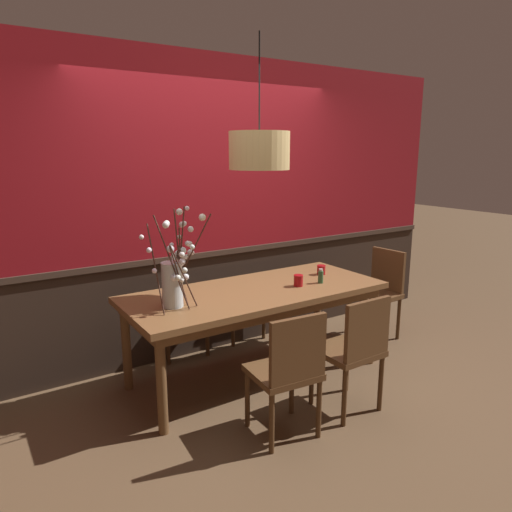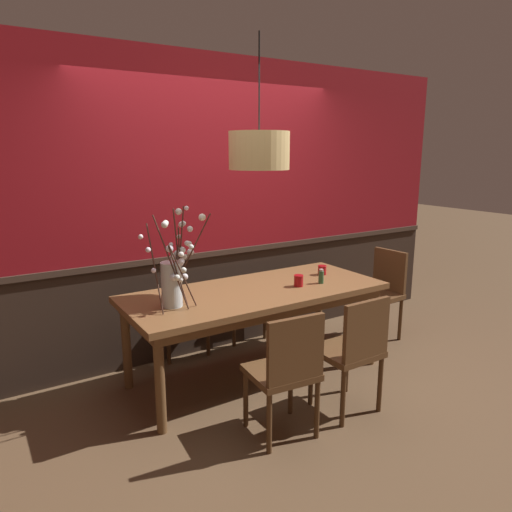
{
  "view_description": "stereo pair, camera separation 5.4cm",
  "coord_description": "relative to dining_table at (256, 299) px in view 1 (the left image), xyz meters",
  "views": [
    {
      "loc": [
        -2.02,
        -3.1,
        1.89
      ],
      "look_at": [
        0.0,
        0.0,
        1.05
      ],
      "focal_mm": 32.8,
      "sensor_mm": 36.0,
      "label": 1
    },
    {
      "loc": [
        -1.98,
        -3.13,
        1.89
      ],
      "look_at": [
        0.0,
        0.0,
        1.05
      ],
      "focal_mm": 32.8,
      "sensor_mm": 36.0,
      "label": 2
    }
  ],
  "objects": [
    {
      "name": "back_wall",
      "position": [
        0.0,
        0.76,
        0.67
      ],
      "size": [
        5.66,
        0.14,
        2.72
      ],
      "color": "#2D2119",
      "rests_on": "ground"
    },
    {
      "name": "candle_holder_nearer_center",
      "position": [
        0.77,
        0.07,
        0.13
      ],
      "size": [
        0.08,
        0.08,
        0.09
      ],
      "color": "#9E0F14",
      "rests_on": "dining_table"
    },
    {
      "name": "dining_table",
      "position": [
        0.0,
        0.0,
        0.0
      ],
      "size": [
        2.17,
        0.92,
        0.77
      ],
      "color": "brown",
      "rests_on": "ground"
    },
    {
      "name": "candle_holder_nearer_edge",
      "position": [
        0.35,
        -0.11,
        0.13
      ],
      "size": [
        0.08,
        0.08,
        0.1
      ],
      "color": "#9E0F14",
      "rests_on": "dining_table"
    },
    {
      "name": "chair_near_side_left",
      "position": [
        -0.31,
        -0.86,
        -0.18
      ],
      "size": [
        0.46,
        0.43,
        0.89
      ],
      "color": "brown",
      "rests_on": "ground"
    },
    {
      "name": "ground_plane",
      "position": [
        0.0,
        0.0,
        -0.68
      ],
      "size": [
        24.0,
        24.0,
        0.0
      ],
      "primitive_type": "plane",
      "color": "brown"
    },
    {
      "name": "chair_head_east_end",
      "position": [
        1.52,
        0.03,
        -0.17
      ],
      "size": [
        0.46,
        0.44,
        0.91
      ],
      "color": "brown",
      "rests_on": "ground"
    },
    {
      "name": "vase_with_blossoms",
      "position": [
        -0.73,
        -0.04,
        0.3
      ],
      "size": [
        0.59,
        0.47,
        0.74
      ],
      "color": "silver",
      "rests_on": "dining_table"
    },
    {
      "name": "condiment_bottle",
      "position": [
        0.57,
        -0.14,
        0.14
      ],
      "size": [
        0.05,
        0.05,
        0.13
      ],
      "color": "#2D5633",
      "rests_on": "dining_table"
    },
    {
      "name": "chair_near_side_right",
      "position": [
        0.28,
        -0.87,
        -0.18
      ],
      "size": [
        0.43,
        0.41,
        0.89
      ],
      "color": "brown",
      "rests_on": "ground"
    },
    {
      "name": "chair_far_side_left",
      "position": [
        -0.34,
        0.85,
        -0.16
      ],
      "size": [
        0.47,
        0.46,
        0.95
      ],
      "color": "brown",
      "rests_on": "ground"
    },
    {
      "name": "pendant_lamp",
      "position": [
        -0.03,
        -0.09,
        1.2
      ],
      "size": [
        0.46,
        0.46,
        0.98
      ],
      "color": "tan"
    },
    {
      "name": "chair_far_side_right",
      "position": [
        0.32,
        0.86,
        -0.16
      ],
      "size": [
        0.42,
        0.39,
        0.92
      ],
      "color": "brown",
      "rests_on": "ground"
    }
  ]
}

